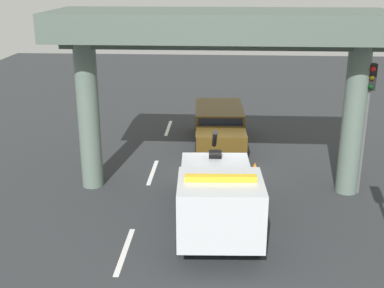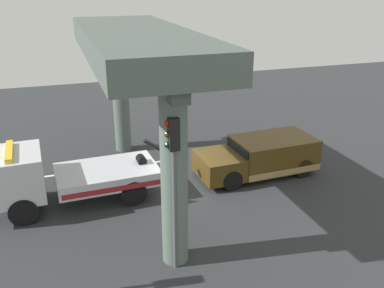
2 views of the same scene
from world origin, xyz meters
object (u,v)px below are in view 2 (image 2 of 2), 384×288
(towed_van_green, at_px, (261,157))
(traffic_cone_orange, at_px, (179,196))
(traffic_light_near, at_px, (173,163))
(tow_truck_white, at_px, (55,176))

(towed_van_green, bearing_deg, traffic_cone_orange, 18.69)
(towed_van_green, xyz_separation_m, traffic_cone_orange, (4.19, 1.42, -0.48))
(towed_van_green, height_order, traffic_light_near, traffic_light_near)
(tow_truck_white, distance_m, towed_van_green, 8.59)
(tow_truck_white, xyz_separation_m, traffic_cone_orange, (-4.39, 1.38, -0.90))
(tow_truck_white, height_order, traffic_light_near, traffic_light_near)
(traffic_light_near, height_order, traffic_cone_orange, traffic_light_near)
(traffic_light_near, distance_m, traffic_cone_orange, 4.93)
(tow_truck_white, distance_m, traffic_cone_orange, 4.69)
(tow_truck_white, relative_size, traffic_light_near, 1.56)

